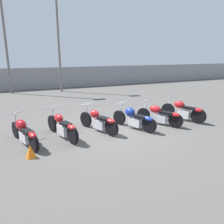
# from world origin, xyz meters

# --- Properties ---
(ground_plane) EXTENTS (60.00, 60.00, 0.00)m
(ground_plane) POSITION_xyz_m (0.00, 0.00, 0.00)
(ground_plane) COLOR #514F4C
(fence_back) EXTENTS (40.00, 0.04, 1.75)m
(fence_back) POSITION_xyz_m (0.00, 11.63, 0.88)
(fence_back) COLOR gray
(fence_back) RESTS_ON ground_plane
(light_pole_left) EXTENTS (0.70, 0.35, 7.07)m
(light_pole_left) POSITION_xyz_m (-0.19, 9.70, 4.20)
(light_pole_left) COLOR slate
(light_pole_left) RESTS_ON ground_plane
(light_pole_right) EXTENTS (0.70, 0.35, 8.47)m
(light_pole_right) POSITION_xyz_m (-3.75, 10.30, 4.93)
(light_pole_right) COLOR slate
(light_pole_right) RESTS_ON ground_plane
(motorcycle_slot_0) EXTENTS (0.92, 2.02, 0.93)m
(motorcycle_slot_0) POSITION_xyz_m (-3.23, -0.17, 0.41)
(motorcycle_slot_0) COLOR black
(motorcycle_slot_0) RESTS_ON ground_plane
(motorcycle_slot_1) EXTENTS (0.86, 2.10, 0.98)m
(motorcycle_slot_1) POSITION_xyz_m (-1.99, -0.06, 0.41)
(motorcycle_slot_1) COLOR black
(motorcycle_slot_1) RESTS_ON ground_plane
(motorcycle_slot_2) EXTENTS (0.96, 1.95, 0.97)m
(motorcycle_slot_2) POSITION_xyz_m (-0.61, 0.04, 0.40)
(motorcycle_slot_2) COLOR black
(motorcycle_slot_2) RESTS_ON ground_plane
(motorcycle_slot_3) EXTENTS (0.98, 1.92, 0.96)m
(motorcycle_slot_3) POSITION_xyz_m (0.76, -0.23, 0.42)
(motorcycle_slot_3) COLOR black
(motorcycle_slot_3) RESTS_ON ground_plane
(motorcycle_slot_4) EXTENTS (1.12, 1.83, 0.95)m
(motorcycle_slot_4) POSITION_xyz_m (1.98, -0.20, 0.40)
(motorcycle_slot_4) COLOR black
(motorcycle_slot_4) RESTS_ON ground_plane
(motorcycle_slot_5) EXTENTS (0.95, 1.95, 1.01)m
(motorcycle_slot_5) POSITION_xyz_m (3.27, -0.11, 0.44)
(motorcycle_slot_5) COLOR black
(motorcycle_slot_5) RESTS_ON ground_plane
(traffic_cone_near) EXTENTS (0.28, 0.28, 0.38)m
(traffic_cone_near) POSITION_xyz_m (-3.12, -1.25, 0.19)
(traffic_cone_near) COLOR orange
(traffic_cone_near) RESTS_ON ground_plane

